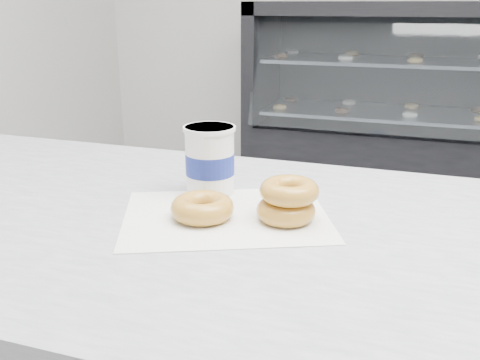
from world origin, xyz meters
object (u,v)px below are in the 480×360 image
(donut_single, at_px, (202,208))
(display_case, at_px, (442,130))
(coffee_cup, at_px, (210,160))
(donut_stack, at_px, (288,201))

(donut_single, bearing_deg, display_case, 80.13)
(coffee_cup, bearing_deg, donut_stack, -26.59)
(display_case, height_order, coffee_cup, display_case)
(donut_single, xyz_separation_m, coffee_cup, (-0.03, 0.12, 0.05))
(donut_single, height_order, coffee_cup, coffee_cup)
(donut_single, relative_size, donut_stack, 0.80)
(display_case, relative_size, donut_single, 22.65)
(donut_single, bearing_deg, donut_stack, 15.55)
(display_case, bearing_deg, donut_single, -99.87)
(display_case, xyz_separation_m, donut_stack, (-0.34, -2.68, 0.44))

